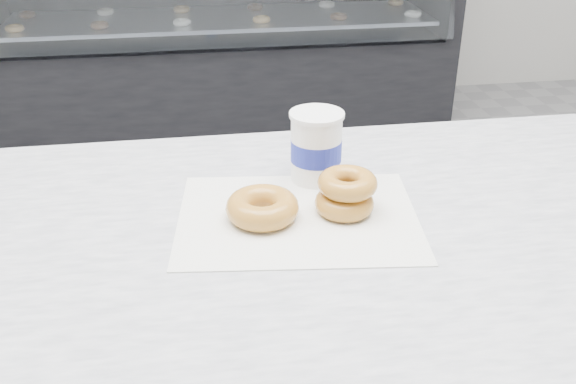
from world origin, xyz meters
name	(u,v)px	position (x,y,z in m)	size (l,w,h in m)	color
display_case	(221,35)	(0.00, 2.12, 0.49)	(2.40, 0.74, 1.25)	black
wax_paper	(298,217)	(-0.04, -0.54, 0.90)	(0.34, 0.26, 0.00)	silver
donut_single	(262,207)	(-0.09, -0.54, 0.92)	(0.10, 0.10, 0.04)	gold
donut_stack	(346,193)	(0.03, -0.53, 0.93)	(0.12, 0.12, 0.06)	gold
coffee_cup	(316,146)	(0.01, -0.42, 0.96)	(0.10, 0.10, 0.11)	white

